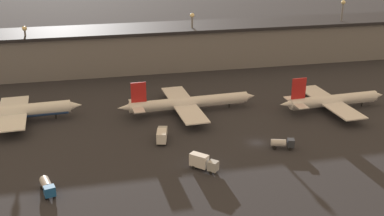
# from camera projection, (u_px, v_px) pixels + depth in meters

# --- Properties ---
(ground) EXTENTS (600.00, 600.00, 0.00)m
(ground) POSITION_uv_depth(u_px,v_px,m) (257.00, 143.00, 130.03)
(ground) COLOR #26262B
(terminal_building) EXTENTS (209.37, 21.44, 16.62)m
(terminal_building) POSITION_uv_depth(u_px,v_px,m) (194.00, 45.00, 197.22)
(terminal_building) COLOR slate
(terminal_building) RESTS_ON ground
(airplane_0) EXTENTS (38.32, 28.44, 13.89)m
(airplane_0) POSITION_uv_depth(u_px,v_px,m) (16.00, 112.00, 141.88)
(airplane_0) COLOR white
(airplane_0) RESTS_ON ground
(airplane_1) EXTENTS (44.60, 33.22, 11.01)m
(airplane_1) POSITION_uv_depth(u_px,v_px,m) (188.00, 103.00, 150.13)
(airplane_1) COLOR silver
(airplane_1) RESTS_ON ground
(airplane_2) EXTENTS (36.77, 31.17, 11.39)m
(airplane_2) POSITION_uv_depth(u_px,v_px,m) (332.00, 101.00, 151.99)
(airplane_2) COLOR silver
(airplane_2) RESTS_ON ground
(service_vehicle_0) EXTENTS (6.36, 3.69, 2.78)m
(service_vehicle_0) POSITION_uv_depth(u_px,v_px,m) (283.00, 143.00, 126.08)
(service_vehicle_0) COLOR #282D38
(service_vehicle_0) RESTS_ON ground
(service_vehicle_1) EXTENTS (6.57, 6.55, 3.84)m
(service_vehicle_1) POSITION_uv_depth(u_px,v_px,m) (203.00, 162.00, 115.12)
(service_vehicle_1) COLOR #9EA3A8
(service_vehicle_1) RESTS_ON ground
(service_vehicle_2) EXTENTS (3.89, 7.09, 2.92)m
(service_vehicle_2) POSITION_uv_depth(u_px,v_px,m) (47.00, 187.00, 105.30)
(service_vehicle_2) COLOR #195199
(service_vehicle_2) RESTS_ON ground
(service_vehicle_3) EXTENTS (4.19, 8.13, 3.48)m
(service_vehicle_3) POSITION_uv_depth(u_px,v_px,m) (162.00, 135.00, 130.12)
(service_vehicle_3) COLOR #9EA3A8
(service_vehicle_3) RESTS_ON ground
(lamp_post_0) EXTENTS (1.80, 1.80, 20.17)m
(lamp_post_0) POSITION_uv_depth(u_px,v_px,m) (26.00, 45.00, 177.90)
(lamp_post_0) COLOR slate
(lamp_post_0) RESTS_ON ground
(lamp_post_1) EXTENTS (1.80, 1.80, 22.48)m
(lamp_post_1) POSITION_uv_depth(u_px,v_px,m) (192.00, 33.00, 190.16)
(lamp_post_1) COLOR slate
(lamp_post_1) RESTS_ON ground
(lamp_post_2) EXTENTS (1.80, 1.80, 25.29)m
(lamp_post_2) POSITION_uv_depth(u_px,v_px,m) (341.00, 22.00, 202.63)
(lamp_post_2) COLOR slate
(lamp_post_2) RESTS_ON ground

